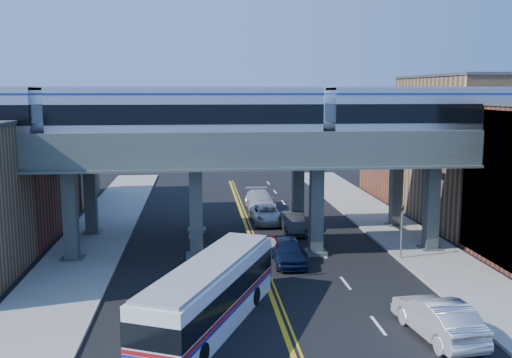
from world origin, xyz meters
TOP-DOWN VIEW (x-y plane):
  - ground at (0.00, 0.00)m, footprint 120.00×120.00m
  - sidewalk_west at (-11.50, 10.00)m, footprint 5.00×70.00m
  - sidewalk_east at (11.50, 10.00)m, footprint 5.00×70.00m
  - building_west_b at (-18.50, 16.00)m, footprint 8.00×14.00m
  - building_west_c at (-18.50, 29.00)m, footprint 8.00×10.00m
  - building_east_b at (18.50, 16.00)m, footprint 8.00×14.00m
  - building_east_c at (18.50, 29.00)m, footprint 8.00×10.00m
  - mural_panel at (14.55, 4.00)m, footprint 0.10×9.50m
  - elevated_viaduct_near at (0.00, 8.00)m, footprint 52.00×3.60m
  - elevated_viaduct_far at (0.00, 15.00)m, footprint 52.00×3.60m
  - transit_train at (-4.46, 8.00)m, footprint 52.50×3.30m
  - stop_sign at (0.30, 3.00)m, footprint 0.76×0.09m
  - traffic_signal at (9.20, 6.00)m, footprint 0.15×0.18m
  - transit_bus at (-3.37, -3.28)m, footprint 6.96×11.52m
  - car_lane_a at (1.80, 6.08)m, footprint 1.98×4.82m
  - car_lane_b at (3.45, 13.96)m, footprint 1.82×4.78m
  - car_lane_c at (1.80, 17.52)m, footprint 2.63×5.28m
  - car_lane_d at (1.80, 22.64)m, footprint 2.51×6.08m
  - car_parked_curb at (6.73, -5.47)m, footprint 2.57×5.65m

SIDE VIEW (x-z plane):
  - ground at x=0.00m, z-range 0.00..0.00m
  - sidewalk_west at x=-11.50m, z-range 0.00..0.16m
  - sidewalk_east at x=11.50m, z-range 0.00..0.16m
  - car_lane_c at x=1.80m, z-range 0.00..1.44m
  - car_lane_b at x=3.45m, z-range 0.00..1.55m
  - car_lane_a at x=1.80m, z-range 0.00..1.64m
  - car_lane_d at x=1.80m, z-range 0.00..1.76m
  - car_parked_curb at x=6.73m, z-range 0.00..1.80m
  - transit_bus at x=-3.37m, z-range 0.04..3.00m
  - stop_sign at x=0.30m, z-range 0.44..3.07m
  - traffic_signal at x=9.20m, z-range 0.25..4.35m
  - building_west_c at x=-18.50m, z-range 0.00..8.00m
  - building_east_c at x=18.50m, z-range 0.00..9.00m
  - mural_panel at x=14.55m, z-range 0.00..9.50m
  - building_west_b at x=-18.50m, z-range 0.00..11.00m
  - building_east_b at x=18.50m, z-range 0.00..12.00m
  - elevated_viaduct_near at x=0.00m, z-range 2.77..10.17m
  - elevated_viaduct_far at x=0.00m, z-range 2.77..10.17m
  - transit_train at x=-4.46m, z-range 7.55..11.40m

